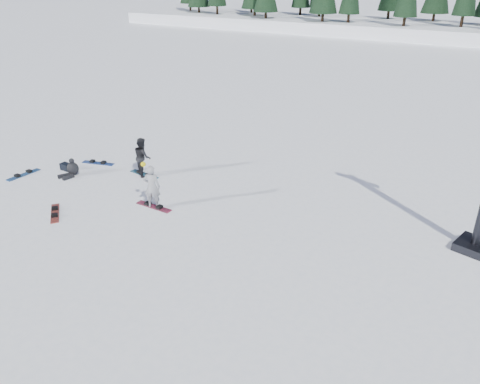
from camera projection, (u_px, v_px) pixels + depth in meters
name	position (u px, v px, depth m)	size (l,w,h in m)	color
ground	(125.00, 203.00, 17.49)	(420.00, 420.00, 0.00)	white
alpine_backdrop	(463.00, 33.00, 174.91)	(412.50, 227.00, 53.20)	white
snowboarder_woman	(152.00, 186.00, 16.84)	(0.71, 0.61, 1.79)	#9A9A9F
snowboarder_man	(143.00, 157.00, 19.53)	(0.80, 0.62, 1.64)	black
seated_rider	(72.00, 169.00, 19.72)	(0.65, 0.96, 0.75)	black
gear_bag	(66.00, 167.00, 20.30)	(0.45, 0.30, 0.30)	black
snowboard_woman	(154.00, 207.00, 17.19)	(1.50, 0.28, 0.03)	maroon
snowboard_man	(144.00, 174.00, 19.88)	(1.50, 0.28, 0.03)	#175D81
snowboard_loose_a	(24.00, 175.00, 19.85)	(1.50, 0.28, 0.03)	#1C529C
snowboard_loose_c	(98.00, 163.00, 21.03)	(1.50, 0.28, 0.03)	#1B3E96
snowboard_loose_b	(55.00, 213.00, 16.73)	(1.50, 0.28, 0.03)	maroon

